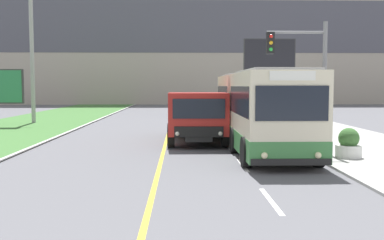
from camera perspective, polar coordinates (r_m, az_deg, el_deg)
The scene contains 10 objects.
apartment_block_background at distance 67.15m, azimuth -2.11°, elevation 10.92°, with size 80.00×8.04×20.59m.
city_bus at distance 19.10m, azimuth 8.40°, elevation 1.28°, with size 2.62×11.58×3.19m.
dump_truck at distance 20.28m, azimuth 0.63°, elevation 0.30°, with size 2.60×6.71×2.33m.
car_distant at distance 39.60m, azimuth -0.26°, elevation 1.56°, with size 1.80×4.30×1.45m.
utility_pole_far at distance 33.68m, azimuth -19.66°, elevation 8.26°, with size 1.80×0.28×10.02m.
traffic_light_mast at distance 17.43m, azimuth 14.24°, elevation 6.19°, with size 2.28×0.32×5.02m.
billboard_large at distance 38.67m, azimuth 9.80°, elevation 7.53°, with size 4.36×0.24×6.58m.
planter_round_near at distance 16.94m, azimuth 19.27°, elevation -2.95°, with size 0.92×0.92×1.06m.
planter_round_second at distance 20.62m, azimuth 15.22°, elevation -1.53°, with size 1.00×1.00×1.12m.
planter_round_third at distance 24.45m, azimuth 13.03°, elevation -0.58°, with size 0.96×0.96×1.12m.
Camera 1 is at (0.68, -2.25, 2.63)m, focal length 42.00 mm.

